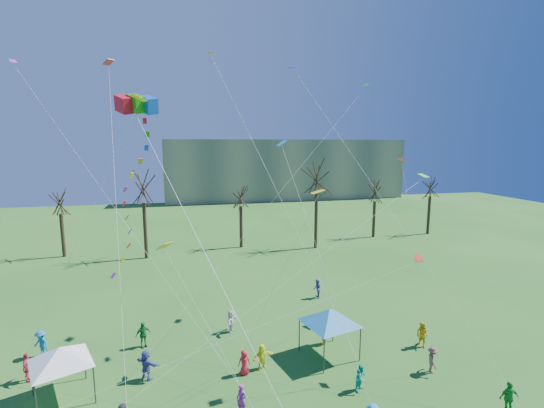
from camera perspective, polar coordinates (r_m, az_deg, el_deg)
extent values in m
cube|color=gray|center=(98.76, 1.90, 5.29)|extent=(60.00, 14.00, 15.00)
cylinder|color=black|center=(53.92, -28.99, -4.15)|extent=(0.44, 0.44, 5.44)
cylinder|color=black|center=(48.98, -18.54, -3.83)|extent=(0.44, 0.44, 6.91)
cylinder|color=black|center=(51.68, -4.68, -3.43)|extent=(0.44, 0.44, 5.67)
cylinder|color=black|center=(51.33, 6.64, -2.41)|extent=(0.44, 0.44, 7.67)
cylinder|color=black|center=(59.17, 15.09, -2.22)|extent=(0.44, 0.44, 5.47)
cylinder|color=black|center=(63.97, 22.52, -1.56)|extent=(0.44, 0.44, 5.94)
cube|color=red|center=(22.65, -21.35, 13.81)|extent=(1.11, 1.40, 1.20)
cube|color=#1A8E12|center=(22.57, -19.75, 13.92)|extent=(1.11, 1.40, 1.20)
cube|color=blue|center=(22.51, -18.13, 14.01)|extent=(1.11, 1.40, 1.20)
cylinder|color=white|center=(16.66, -9.01, -9.38)|extent=(0.02, 0.02, 19.51)
cylinder|color=#3F3F44|center=(24.44, -31.98, -24.26)|extent=(0.10, 0.10, 2.18)
cylinder|color=#3F3F44|center=(24.65, -25.18, -23.41)|extent=(0.10, 0.10, 2.18)
cylinder|color=#3F3F44|center=(26.77, -32.46, -21.25)|extent=(0.10, 0.10, 2.18)
cylinder|color=#3F3F44|center=(26.96, -26.37, -20.52)|extent=(0.10, 0.10, 2.18)
pyramid|color=white|center=(24.92, -29.29, -19.24)|extent=(3.82, 3.82, 0.93)
cylinder|color=#3F3F44|center=(25.16, 7.83, -21.69)|extent=(0.09, 0.09, 2.31)
cylinder|color=#3F3F44|center=(26.74, 13.13, -19.87)|extent=(0.09, 0.09, 2.31)
cylinder|color=#3F3F44|center=(27.22, 4.12, -19.08)|extent=(0.09, 0.09, 2.31)
cylinder|color=#3F3F44|center=(28.68, 9.21, -17.64)|extent=(0.09, 0.09, 2.31)
pyramid|color=teal|center=(26.16, 8.66, -16.35)|extent=(4.25, 4.25, 0.99)
imported|color=green|center=(25.45, 32.09, -23.45)|extent=(1.07, 0.56, 1.74)
imported|color=purple|center=(22.23, -4.62, -27.29)|extent=(0.69, 0.70, 1.63)
imported|color=#0CAE9D|center=(24.30, 13.30, -24.09)|extent=(0.96, 0.90, 1.58)
imported|color=brown|center=(27.08, 23.02, -20.78)|extent=(0.94, 1.22, 1.66)
imported|color=#D9485D|center=(28.41, -32.98, -19.95)|extent=(0.54, 1.08, 1.77)
imported|color=#4A4CA0|center=(25.70, -18.42, -21.98)|extent=(1.68, 1.49, 1.85)
imported|color=red|center=(25.13, -4.21, -22.68)|extent=(0.83, 0.62, 1.56)
imported|color=orange|center=(28.28, 7.82, -18.54)|extent=(0.77, 0.80, 1.84)
imported|color=yellow|center=(29.64, 21.67, -17.84)|extent=(0.92, 1.04, 1.78)
imported|color=#156AAF|center=(30.72, -31.43, -17.52)|extent=(1.36, 1.24, 1.83)
imported|color=#1A792E|center=(29.14, -18.85, -18.12)|extent=(1.14, 0.92, 1.82)
imported|color=silver|center=(29.82, -6.16, -17.15)|extent=(1.18, 1.61, 1.68)
imported|color=#FCFD1A|center=(25.55, -1.50, -22.00)|extent=(1.56, 1.00, 1.61)
imported|color=#4C4AA1|center=(35.68, 6.81, -12.58)|extent=(0.84, 0.98, 1.74)
cube|color=#DA2443|center=(29.92, -23.41, 19.01)|extent=(0.84, 0.84, 0.33)
cylinder|color=white|center=(21.88, -22.39, -1.03)|extent=(0.01, 0.01, 23.71)
cube|color=gold|center=(18.86, -15.83, -6.04)|extent=(0.89, 0.89, 0.43)
cylinder|color=white|center=(18.45, -8.68, -19.33)|extent=(0.01, 0.01, 9.46)
cube|color=#1A8FC9|center=(26.74, 1.49, 9.16)|extent=(0.77, 0.71, 0.41)
cylinder|color=white|center=(22.51, 7.05, -7.31)|extent=(0.01, 0.01, 16.77)
cube|color=#2525D2|center=(31.54, 3.28, 19.96)|extent=(0.91, 0.93, 0.28)
cylinder|color=white|center=(25.65, 15.96, 1.19)|extent=(0.01, 0.01, 24.83)
cube|color=red|center=(24.82, 21.18, -7.63)|extent=(0.63, 0.69, 0.31)
cylinder|color=white|center=(21.12, -3.53, -18.53)|extent=(0.01, 0.01, 22.06)
cube|color=#61E636|center=(32.86, 21.86, 3.99)|extent=(0.81, 0.92, 0.27)
cylinder|color=white|center=(24.75, 5.87, -8.90)|extent=(0.01, 0.01, 25.83)
cube|color=#C036B4|center=(36.74, -34.43, 17.33)|extent=(0.68, 0.70, 0.33)
cylinder|color=white|center=(26.54, -23.81, 1.32)|extent=(0.01, 0.01, 28.83)
cube|color=orange|center=(34.07, -9.13, 21.50)|extent=(0.76, 0.66, 0.19)
cylinder|color=white|center=(26.45, 0.08, 3.33)|extent=(0.01, 0.01, 25.74)
cube|color=#E72670|center=(23.56, 18.99, 6.34)|extent=(0.68, 0.58, 0.25)
cylinder|color=white|center=(24.54, 21.11, -7.66)|extent=(0.01, 0.01, 11.62)
cube|color=yellow|center=(21.61, -19.44, 14.82)|extent=(0.88, 0.82, 0.32)
cylinder|color=white|center=(23.68, -27.08, -4.55)|extent=(0.01, 0.01, 16.49)
cube|color=#17B3AF|center=(34.84, 14.01, 17.08)|extent=(0.55, 0.69, 0.15)
cylinder|color=white|center=(27.44, 0.56, 1.03)|extent=(0.01, 0.01, 26.53)
cube|color=yellow|center=(19.84, 6.94, 1.84)|extent=(0.67, 0.52, 0.21)
cylinder|color=white|center=(21.79, 0.93, -11.30)|extent=(0.01, 0.01, 10.78)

